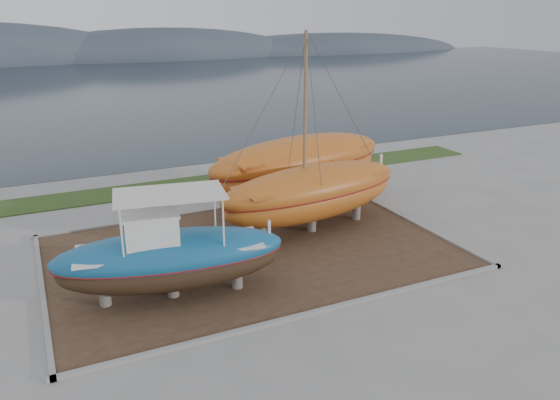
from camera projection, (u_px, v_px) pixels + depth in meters
name	position (u px, v px, depth m)	size (l,w,h in m)	color
ground	(291.00, 289.00, 22.06)	(140.00, 140.00, 0.00)	gray
dirt_patch	(253.00, 252.00, 25.47)	(18.00, 12.00, 0.06)	#422D1E
curb_frame	(253.00, 251.00, 25.45)	(18.60, 12.60, 0.15)	gray
grass_strip	(185.00, 185.00, 35.29)	(44.00, 3.00, 0.08)	#284219
sea	(84.00, 87.00, 81.89)	(260.00, 100.00, 0.04)	#16232D
mountain_ridge	(56.00, 60.00, 128.91)	(200.00, 36.00, 20.00)	#333D49
blue_caique	(170.00, 246.00, 20.75)	(8.84, 2.76, 4.25)	#165C8D
white_dinghy	(141.00, 255.00, 23.73)	(3.66, 1.37, 1.10)	white
orange_sailboat	(314.00, 136.00, 26.24)	(10.40, 3.07, 9.81)	#B75C1C
orange_bare_hull	(299.00, 172.00, 31.18)	(11.73, 3.52, 3.84)	#B75C1C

